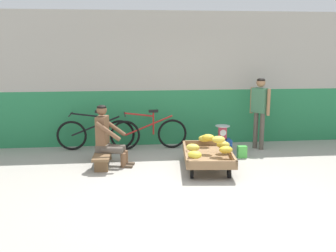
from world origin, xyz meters
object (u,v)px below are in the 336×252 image
object	(u,v)px
vendor_seated	(107,136)
bicycle_far_left	(149,133)
weighing_scale	(222,132)
shopping_bag	(242,152)
banana_cart	(208,156)
bicycle_near_left	(96,134)
customer_adult	(260,105)
plastic_crate	(222,146)
low_bench	(103,155)

from	to	relation	value
vendor_seated	bicycle_far_left	size ratio (longest dim) A/B	0.69
weighing_scale	shopping_bag	xyz separation A→B (m)	(0.32, -0.35, -0.33)
banana_cart	vendor_seated	size ratio (longest dim) A/B	1.33
vendor_seated	bicycle_near_left	distance (m)	1.24
banana_cart	vendor_seated	xyz separation A→B (m)	(-1.80, 0.41, 0.33)
customer_adult	plastic_crate	bearing A→B (deg)	-160.99
banana_cart	plastic_crate	xyz separation A→B (m)	(0.52, 0.99, -0.09)
low_bench	plastic_crate	size ratio (longest dim) A/B	3.09
banana_cart	bicycle_near_left	size ratio (longest dim) A/B	0.91
vendor_seated	shopping_bag	size ratio (longest dim) A/B	4.75
banana_cart	weighing_scale	world-z (taller)	weighing_scale
vendor_seated	customer_adult	distance (m)	3.34
vendor_seated	plastic_crate	xyz separation A→B (m)	(2.32, 0.58, -0.42)
low_bench	bicycle_near_left	xyz separation A→B (m)	(-0.22, 1.17, 0.15)
banana_cart	weighing_scale	distance (m)	1.14
vendor_seated	bicycle_far_left	xyz separation A→B (m)	(0.83, 1.12, -0.21)
low_bench	banana_cart	bearing A→B (deg)	-12.82
customer_adult	low_bench	bearing A→B (deg)	-165.20
plastic_crate	low_bench	bearing A→B (deg)	-166.78
vendor_seated	customer_adult	world-z (taller)	customer_adult
banana_cart	low_bench	xyz separation A→B (m)	(-1.89, 0.43, -0.04)
low_bench	bicycle_far_left	world-z (taller)	bicycle_far_left
customer_adult	shopping_bag	size ratio (longest dim) A/B	6.38
bicycle_near_left	customer_adult	distance (m)	3.56
banana_cart	weighing_scale	bearing A→B (deg)	62.57
vendor_seated	bicycle_near_left	world-z (taller)	vendor_seated
bicycle_far_left	weighing_scale	bearing A→B (deg)	-19.82
weighing_scale	vendor_seated	bearing A→B (deg)	-165.88
customer_adult	weighing_scale	bearing A→B (deg)	-160.93
weighing_scale	bicycle_near_left	bearing A→B (deg)	167.06
vendor_seated	bicycle_near_left	size ratio (longest dim) A/B	0.69
bicycle_near_left	shopping_bag	distance (m)	3.10
bicycle_near_left	customer_adult	bearing A→B (deg)	-4.89
plastic_crate	bicycle_near_left	bearing A→B (deg)	167.08
bicycle_near_left	bicycle_far_left	bearing A→B (deg)	-3.33
low_bench	vendor_seated	xyz separation A→B (m)	(0.09, -0.02, 0.37)
customer_adult	bicycle_far_left	bearing A→B (deg)	174.37
vendor_seated	bicycle_near_left	bearing A→B (deg)	104.28
banana_cart	plastic_crate	bearing A→B (deg)	62.59
bicycle_near_left	shopping_bag	size ratio (longest dim) A/B	6.92
shopping_bag	plastic_crate	bearing A→B (deg)	132.98
banana_cart	shopping_bag	size ratio (longest dim) A/B	6.33
plastic_crate	weighing_scale	bearing A→B (deg)	-90.00
weighing_scale	customer_adult	xyz separation A→B (m)	(0.88, 0.30, 0.50)
low_bench	weighing_scale	distance (m)	2.48
banana_cart	bicycle_far_left	world-z (taller)	bicycle_far_left
banana_cart	low_bench	size ratio (longest dim) A/B	1.37
customer_adult	vendor_seated	bearing A→B (deg)	-164.50
low_bench	bicycle_far_left	distance (m)	1.44
low_bench	plastic_crate	world-z (taller)	plastic_crate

